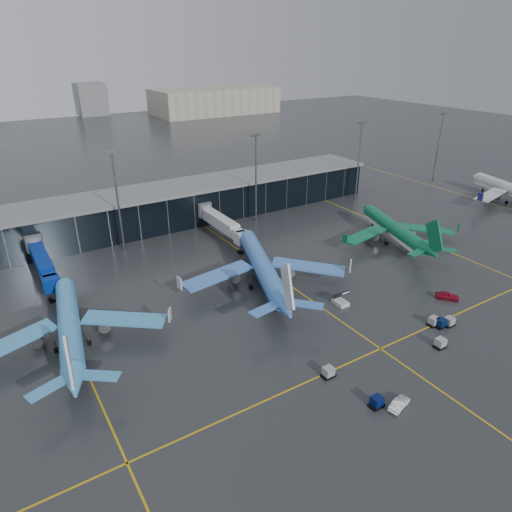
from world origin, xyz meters
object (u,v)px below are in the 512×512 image
baggage_carts (415,345)px  service_van_white (399,404)px  airliner_arkefly (67,313)px  mobile_airstair (341,301)px  airliner_klm_near (262,256)px  airliner_aer_lingus (394,221)px  service_van_red (447,296)px

baggage_carts → service_van_white: size_ratio=7.32×
airliner_arkefly → mobile_airstair: bearing=-8.5°
airliner_klm_near → mobile_airstair: 19.31m
airliner_arkefly → airliner_aer_lingus: 82.90m
airliner_arkefly → service_van_red: size_ratio=8.59×
airliner_klm_near → airliner_aer_lingus: airliner_klm_near is taller
airliner_arkefly → airliner_klm_near: 40.62m
baggage_carts → service_van_white: 15.74m
mobile_airstair → airliner_arkefly: bearing=164.9°
airliner_klm_near → airliner_aer_lingus: 42.28m
baggage_carts → service_van_white: baggage_carts is taller
service_van_white → baggage_carts: bearing=-72.8°
service_van_white → service_van_red: bearing=-78.6°
airliner_klm_near → airliner_aer_lingus: (42.26, 1.18, -0.78)m
airliner_klm_near → airliner_aer_lingus: bearing=21.3°
airliner_aer_lingus → service_van_red: 31.09m
mobile_airstair → service_van_red: mobile_airstair is taller
service_van_red → service_van_white: service_van_red is taller
airliner_klm_near → airliner_aer_lingus: size_ratio=1.13×
service_van_white → airliner_aer_lingus: bearing=-61.6°
baggage_carts → airliner_klm_near: bearing=105.6°
airliner_arkefly → service_van_white: airliner_arkefly is taller
airliner_klm_near → service_van_red: bearing=-22.8°
airliner_arkefly → service_van_red: 74.24m
mobile_airstair → service_van_red: bearing=-24.4°
mobile_airstair → service_van_white: bearing=-112.5°
airliner_klm_near → baggage_carts: airliner_klm_near is taller
mobile_airstair → service_van_white: mobile_airstair is taller
mobile_airstair → service_van_white: (-12.29, -26.55, -0.07)m
baggage_carts → airliner_aer_lingus: bearing=47.4°
baggage_carts → service_van_white: (-13.27, -8.47, -0.06)m
airliner_aer_lingus → mobile_airstair: bearing=-134.4°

